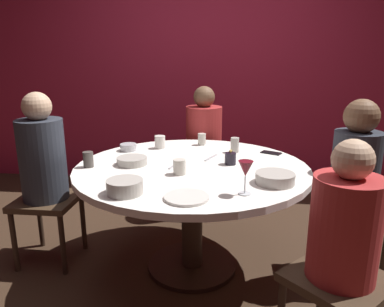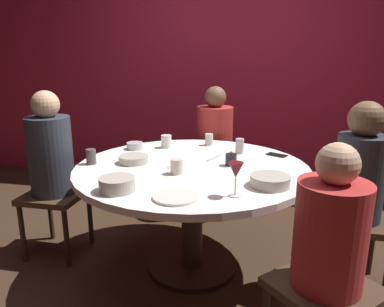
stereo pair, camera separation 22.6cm
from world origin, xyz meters
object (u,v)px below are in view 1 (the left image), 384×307
(dinner_plate, at_px, (187,197))
(bowl_small_white, at_px, (275,178))
(bowl_sauce_side, at_px, (132,161))
(candle_holder, at_px, (230,158))
(bowl_salad_center, at_px, (125,187))
(cup_far_edge, at_px, (180,167))
(cup_by_left_diner, at_px, (160,142))
(seated_diner_right, at_px, (355,172))
(cup_by_right_diner, at_px, (88,159))
(dining_table, at_px, (192,185))
(wine_glass, at_px, (246,170))
(seated_diner_left, at_px, (43,161))
(cup_center_front, at_px, (202,139))
(seated_diner_back, at_px, (204,136))
(bowl_serving_large, at_px, (128,147))
(cup_near_candle, at_px, (235,145))
(cell_phone, at_px, (271,153))
(seated_diner_front_right, at_px, (344,233))

(dinner_plate, xyz_separation_m, bowl_small_white, (0.46, 0.27, 0.02))
(dinner_plate, distance_m, bowl_sauce_side, 0.69)
(candle_holder, height_order, bowl_salad_center, candle_holder)
(cup_far_edge, bearing_deg, cup_by_left_diner, 111.31)
(seated_diner_right, distance_m, bowl_salad_center, 1.40)
(dinner_plate, bearing_deg, bowl_salad_center, 173.92)
(dinner_plate, bearing_deg, cup_by_right_diner, 146.22)
(dining_table, xyz_separation_m, wine_glass, (0.32, -0.47, 0.26))
(seated_diner_left, height_order, cup_center_front, seated_diner_left)
(dinner_plate, distance_m, cup_far_edge, 0.39)
(seated_diner_back, distance_m, bowl_serving_large, 0.83)
(seated_diner_right, xyz_separation_m, cup_center_front, (-0.99, 0.56, 0.05))
(wine_glass, height_order, cup_center_front, wine_glass)
(wine_glass, distance_m, bowl_serving_large, 1.16)
(cup_near_candle, bearing_deg, seated_diner_right, -26.30)
(bowl_small_white, distance_m, cup_by_right_diner, 1.15)
(seated_diner_back, bearing_deg, cup_by_left_diner, -27.41)
(wine_glass, distance_m, dinner_plate, 0.32)
(bowl_sauce_side, relative_size, cup_by_left_diner, 2.03)
(seated_diner_left, relative_size, dinner_plate, 5.27)
(dining_table, relative_size, bowl_serving_large, 12.16)
(bowl_sauce_side, height_order, cup_by_right_diner, cup_by_right_diner)
(candle_holder, distance_m, bowl_salad_center, 0.79)
(candle_holder, bearing_deg, cup_center_front, 114.06)
(wine_glass, height_order, cell_phone, wine_glass)
(candle_holder, distance_m, cup_by_left_diner, 0.65)
(dining_table, height_order, bowl_salad_center, bowl_salad_center)
(cup_far_edge, bearing_deg, dinner_plate, -76.65)
(bowl_serving_large, relative_size, cup_by_right_diner, 1.24)
(seated_diner_left, bearing_deg, seated_diner_right, 0.00)
(bowl_sauce_side, relative_size, cup_by_right_diner, 1.98)
(seated_diner_front_right, bearing_deg, bowl_salad_center, 33.16)
(seated_diner_right, height_order, cup_by_right_diner, seated_diner_right)
(candle_holder, distance_m, bowl_serving_large, 0.80)
(seated_diner_right, bearing_deg, cup_by_left_diner, -18.04)
(seated_diner_back, xyz_separation_m, cell_phone, (0.54, -0.62, 0.02))
(seated_diner_right, distance_m, cell_phone, 0.59)
(dinner_plate, bearing_deg, bowl_sauce_side, 128.14)
(wine_glass, bearing_deg, dinner_plate, -162.41)
(wine_glass, distance_m, bowl_sauce_side, 0.85)
(cup_by_left_diner, bearing_deg, dining_table, -55.46)
(seated_diner_front_right, bearing_deg, bowl_serving_large, 4.52)
(candle_holder, relative_size, bowl_serving_large, 0.80)
(cup_near_candle, distance_m, cup_center_front, 0.33)
(candle_holder, height_order, cup_far_edge, candle_holder)
(seated_diner_back, distance_m, bowl_small_white, 1.36)
(bowl_sauce_side, xyz_separation_m, cup_far_edge, (0.33, -0.16, 0.02))
(bowl_small_white, relative_size, cup_center_front, 2.37)
(candle_holder, relative_size, cup_far_edge, 1.09)
(seated_diner_left, height_order, seated_diner_right, seated_diner_left)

